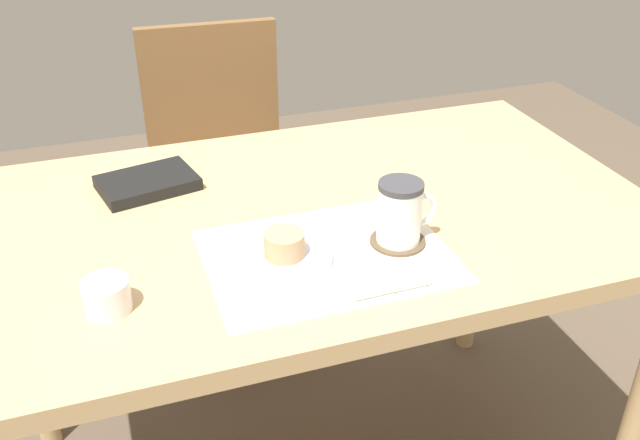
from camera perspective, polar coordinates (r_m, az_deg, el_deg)
name	(u,v)px	position (r m, az deg, el deg)	size (l,w,h in m)	color
dining_table	(310,246)	(1.36, -0.80, -2.06)	(1.27, 0.75, 0.73)	tan
wooden_chair	(222,167)	(2.05, -7.83, 4.22)	(0.44, 0.44, 0.87)	brown
placemat	(328,257)	(1.18, 0.63, -2.95)	(0.40, 0.30, 0.00)	silver
pastry_plate	(285,258)	(1.16, -2.84, -3.06)	(0.16, 0.16, 0.01)	white
pastry	(284,244)	(1.15, -2.88, -1.96)	(0.07, 0.07, 0.04)	tan
coffee_coaster	(398,241)	(1.22, 6.23, -1.68)	(0.09, 0.09, 0.01)	brown
coffee_mug	(401,212)	(1.19, 6.50, 0.66)	(0.11, 0.08, 0.11)	white
teaspoon	(394,290)	(1.10, 5.91, -5.58)	(0.01, 0.01, 0.13)	silver
sugar_bowl	(107,296)	(1.10, -16.70, -5.83)	(0.07, 0.07, 0.05)	white
small_book	(148,183)	(1.43, -13.63, 2.91)	(0.18, 0.12, 0.02)	black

